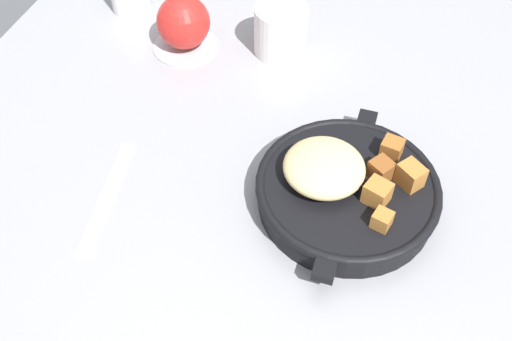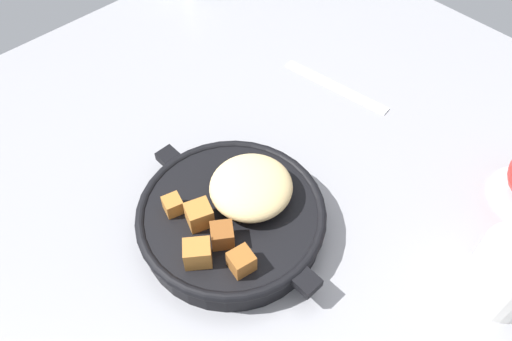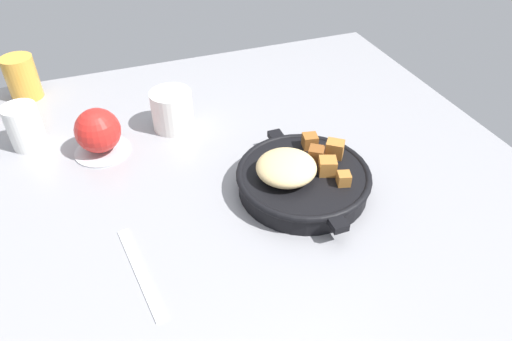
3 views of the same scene
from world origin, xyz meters
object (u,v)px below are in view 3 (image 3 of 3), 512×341
Objects in this scene: ceramic_mug_white at (172,110)px; white_creamer_pitcher at (25,127)px; butter_knife at (141,271)px; juice_glass_amber at (22,78)px; red_apple at (98,131)px; cast_iron_skillet at (302,177)px.

white_creamer_pitcher reaches higher than ceramic_mug_white.
ceramic_mug_white is (34.36, -12.40, 3.68)cm from butter_knife.
white_creamer_pitcher is at bearing -178.05° from juice_glass_amber.
ceramic_mug_white is at bearing -75.68° from red_apple.
red_apple is 14.77cm from ceramic_mug_white.
ceramic_mug_white reaches higher than cast_iron_skillet.
butter_knife is 40.37cm from white_creamer_pitcher.
white_creamer_pitcher is at bearing 55.39° from cast_iron_skillet.
red_apple is 1.01× the size of ceramic_mug_white.
white_creamer_pitcher reaches higher than cast_iron_skillet.
ceramic_mug_white is (3.65, -14.29, -0.83)cm from red_apple.
white_creamer_pitcher is at bearing 83.32° from ceramic_mug_white.
cast_iron_skillet is 65.38cm from juice_glass_amber.
red_apple is at bearing 53.07° from cast_iron_skillet.
ceramic_mug_white is 35.69cm from juice_glass_amber.
ceramic_mug_white is at bearing 31.00° from cast_iron_skillet.
red_apple is 29.53cm from juice_glass_amber.
juice_glass_amber is 19.65cm from white_creamer_pitcher.
red_apple is at bearing -118.46° from white_creamer_pitcher.
white_creamer_pitcher reaches higher than butter_knife.
cast_iron_skillet is 2.87× the size of juice_glass_amber.
butter_knife is 1.92× the size of juice_glass_amber.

